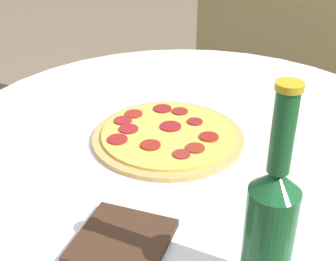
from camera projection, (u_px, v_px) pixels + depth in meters
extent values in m
cylinder|color=white|center=(187.00, 255.00, 1.14)|extent=(0.08, 0.08, 0.64)
cylinder|color=white|center=(191.00, 139.00, 0.98)|extent=(1.03, 1.03, 0.02)
cylinder|color=tan|center=(168.00, 137.00, 0.95)|extent=(0.31, 0.31, 0.01)
cylinder|color=#E0BC4C|center=(168.00, 134.00, 0.95)|extent=(0.27, 0.27, 0.01)
cylinder|color=maroon|center=(209.00, 137.00, 0.92)|extent=(0.04, 0.04, 0.00)
cylinder|color=maroon|center=(195.00, 148.00, 0.89)|extent=(0.04, 0.04, 0.00)
cylinder|color=maroon|center=(129.00, 129.00, 0.95)|extent=(0.04, 0.04, 0.00)
cylinder|color=maroon|center=(195.00, 122.00, 0.98)|extent=(0.03, 0.03, 0.00)
cylinder|color=maroon|center=(117.00, 139.00, 0.92)|extent=(0.04, 0.04, 0.00)
cylinder|color=maroon|center=(180.00, 111.00, 1.02)|extent=(0.03, 0.03, 0.00)
cylinder|color=maroon|center=(181.00, 154.00, 0.87)|extent=(0.03, 0.03, 0.00)
cylinder|color=maroon|center=(123.00, 120.00, 0.98)|extent=(0.04, 0.04, 0.00)
cylinder|color=maroon|center=(162.00, 109.00, 1.03)|extent=(0.04, 0.04, 0.00)
cylinder|color=maroon|center=(134.00, 114.00, 1.01)|extent=(0.04, 0.04, 0.00)
cylinder|color=maroon|center=(150.00, 145.00, 0.90)|extent=(0.04, 0.04, 0.00)
cylinder|color=maroon|center=(170.00, 126.00, 0.96)|extent=(0.04, 0.04, 0.00)
cylinder|color=#195628|center=(268.00, 244.00, 0.57)|extent=(0.06, 0.06, 0.16)
cone|color=#195628|center=(276.00, 181.00, 0.53)|extent=(0.06, 0.06, 0.03)
cylinder|color=#195628|center=(283.00, 132.00, 0.50)|extent=(0.03, 0.03, 0.10)
cylinder|color=gold|center=(290.00, 86.00, 0.47)|extent=(0.03, 0.03, 0.01)
cube|color=#422819|center=(122.00, 241.00, 0.68)|extent=(0.17, 0.17, 0.01)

